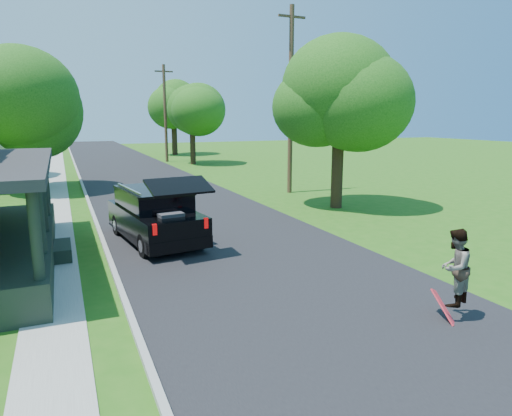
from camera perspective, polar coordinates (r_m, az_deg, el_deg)
name	(u,v)px	position (r m, az deg, el deg)	size (l,w,h in m)	color
ground	(307,300)	(11.26, 6.33, -11.41)	(140.00, 140.00, 0.00)	#245C12
street	(152,187)	(29.79, -12.91, 2.63)	(8.00, 120.00, 0.02)	black
curb	(84,190)	(29.36, -20.70, 2.06)	(0.15, 120.00, 0.12)	#9A9A95
sidewalk	(56,192)	(29.34, -23.72, 1.83)	(1.30, 120.00, 0.03)	gray
black_suv	(155,215)	(16.37, -12.49, -0.87)	(2.71, 5.62, 2.52)	black
skateboarder	(455,267)	(10.65, 23.60, -6.81)	(1.01, 0.91, 1.68)	black
skateboard	(444,309)	(10.97, 22.40, -11.58)	(0.26, 0.81, 0.69)	#B30F1C
tree_left_mid	(29,95)	(30.31, -26.46, 12.55)	(7.81, 7.57, 8.98)	black
tree_right_near	(339,92)	(22.29, 10.31, 14.12)	(5.84, 5.83, 8.44)	black
tree_right_mid	(191,106)	(43.26, -8.10, 12.50)	(6.30, 6.05, 7.99)	black
tree_right_far	(173,102)	(54.67, -10.37, 12.91)	(6.60, 6.22, 9.09)	black
utility_pole_near	(291,99)	(26.49, 4.36, 13.39)	(1.65, 0.28, 10.34)	#3E2A1D
utility_pole_far	(165,112)	(46.13, -11.28, 11.65)	(1.75, 0.28, 9.29)	#3E2A1D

